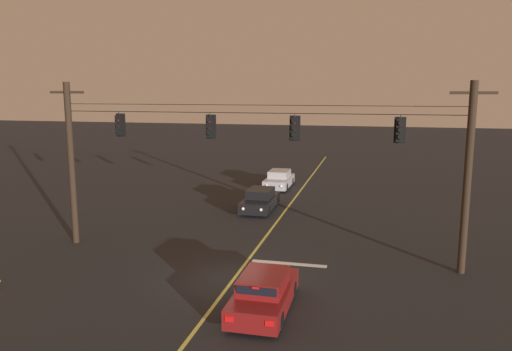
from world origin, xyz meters
name	(u,v)px	position (x,y,z in m)	size (l,w,h in m)	color
ground_plane	(233,280)	(0.00, 0.00, 0.00)	(180.00, 180.00, 0.00)	black
lane_centre_stripe	(276,223)	(0.00, 9.06, 0.00)	(0.14, 60.00, 0.01)	#D1C64C
stop_bar_paint	(289,264)	(1.90, 2.46, 0.00)	(3.40, 0.36, 0.01)	silver
signal_span_assembly	(251,168)	(0.00, 3.06, 4.20)	(20.24, 0.32, 8.08)	#2D2116
traffic_light_leftmost	(119,125)	(-6.49, 3.04, 6.02)	(0.48, 0.41, 1.22)	black
traffic_light_left_inner	(210,127)	(-1.92, 3.04, 6.02)	(0.48, 0.41, 1.22)	black
traffic_light_centre	(294,128)	(1.98, 3.04, 6.02)	(0.48, 0.41, 1.22)	black
traffic_light_right_inner	(400,130)	(6.44, 3.04, 6.02)	(0.48, 0.41, 1.22)	black
car_waiting_near_lane	(264,293)	(1.85, -2.48, 0.65)	(1.80, 4.33, 1.39)	maroon
car_oncoming_lead	(260,200)	(-1.63, 11.99, 0.65)	(1.80, 4.42, 1.39)	black
car_oncoming_trailing	(279,180)	(-1.83, 19.61, 0.65)	(1.80, 4.42, 1.39)	#A5A5AD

